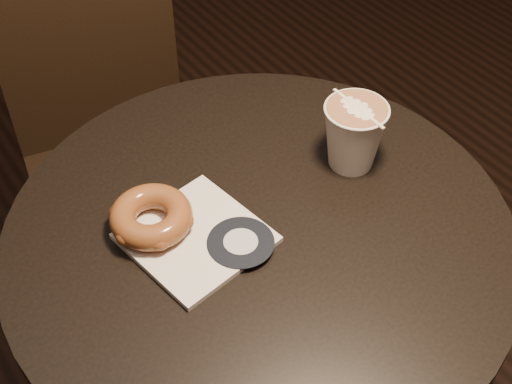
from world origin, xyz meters
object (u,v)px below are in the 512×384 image
(chair, at_px, (107,123))
(latte_cup, at_px, (354,136))
(pastry_bag, at_px, (196,238))
(doughnut, at_px, (151,217))
(cafe_table, at_px, (259,312))

(chair, xyz_separation_m, latte_cup, (0.16, -0.56, 0.29))
(pastry_bag, relative_size, doughnut, 1.47)
(cafe_table, xyz_separation_m, latte_cup, (0.18, 0.03, 0.25))
(pastry_bag, xyz_separation_m, doughnut, (-0.04, 0.05, 0.02))
(pastry_bag, bearing_deg, chair, 70.14)
(cafe_table, xyz_separation_m, doughnut, (-0.12, 0.08, 0.23))
(cafe_table, relative_size, chair, 0.82)
(latte_cup, bearing_deg, pastry_bag, 179.43)
(chair, height_order, latte_cup, chair)
(chair, bearing_deg, pastry_bag, -89.54)
(doughnut, height_order, latte_cup, latte_cup)
(doughnut, bearing_deg, chair, 73.68)
(cafe_table, relative_size, doughnut, 6.71)
(latte_cup, bearing_deg, doughnut, 170.38)
(cafe_table, height_order, doughnut, doughnut)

